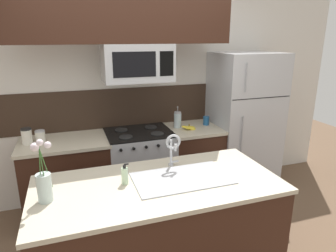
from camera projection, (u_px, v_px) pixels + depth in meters
ground_plane at (163, 248)px, 2.94m from camera, size 10.00×10.00×0.00m
rear_partition at (154, 93)px, 3.81m from camera, size 5.20×0.10×2.60m
splash_band at (132, 107)px, 3.71m from camera, size 3.20×0.01×0.48m
back_counter_left at (68, 179)px, 3.36m from camera, size 0.94×0.65×0.91m
back_counter_right at (192, 161)px, 3.83m from camera, size 0.65×0.65×0.91m
stove_range at (140, 168)px, 3.62m from camera, size 0.76×0.64×0.93m
microwave at (137, 63)px, 3.24m from camera, size 0.74×0.40×0.40m
upper_cabinet_band at (122, 13)px, 3.02m from camera, size 2.29×0.34×0.60m
refrigerator at (243, 122)px, 3.95m from camera, size 0.82×0.74×1.80m
storage_jar_tall at (27, 136)px, 3.11m from camera, size 0.10×0.10×0.17m
storage_jar_medium at (40, 136)px, 3.17m from camera, size 0.10×0.10×0.13m
banana_bunch at (189, 128)px, 3.62m from camera, size 0.19×0.13×0.08m
french_press at (178, 120)px, 3.67m from camera, size 0.09×0.09×0.27m
coffee_tin at (206, 121)px, 3.79m from camera, size 0.08×0.08×0.11m
island_counter at (159, 232)px, 2.44m from camera, size 1.89×0.89×0.91m
kitchen_sink at (182, 186)px, 2.39m from camera, size 0.76×0.44×0.16m
sink_faucet at (173, 146)px, 2.51m from camera, size 0.14×0.14×0.31m
dish_soap_bottle at (125, 175)px, 2.27m from camera, size 0.06×0.05×0.16m
flower_vase at (44, 184)px, 2.01m from camera, size 0.13×0.15×0.46m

